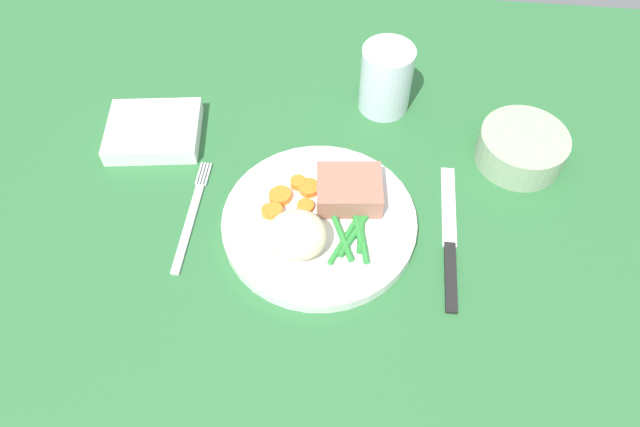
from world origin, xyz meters
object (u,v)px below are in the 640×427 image
(salad_bowl, at_px, (522,146))
(napkin, at_px, (154,131))
(meat_portion, at_px, (349,188))
(dinner_plate, at_px, (320,222))
(water_glass, at_px, (385,83))
(fork, at_px, (192,216))
(knife, at_px, (449,239))

(salad_bowl, bearing_deg, napkin, -178.61)
(meat_portion, xyz_separation_m, salad_bowl, (0.21, 0.10, -0.01))
(dinner_plate, relative_size, salad_bowl, 2.08)
(water_glass, relative_size, salad_bowl, 0.86)
(water_glass, xyz_separation_m, napkin, (-0.30, -0.09, -0.03))
(meat_portion, bearing_deg, fork, -168.27)
(dinner_plate, relative_size, water_glass, 2.43)
(water_glass, height_order, salad_bowl, water_glass)
(meat_portion, bearing_deg, salad_bowl, 24.33)
(knife, bearing_deg, napkin, 160.15)
(knife, relative_size, salad_bowl, 1.84)
(knife, bearing_deg, fork, 177.78)
(fork, relative_size, knife, 0.81)
(knife, bearing_deg, dinner_plate, 176.78)
(fork, bearing_deg, napkin, 125.98)
(meat_portion, distance_m, salad_bowl, 0.23)
(dinner_plate, distance_m, meat_portion, 0.05)
(dinner_plate, xyz_separation_m, salad_bowl, (0.25, 0.13, 0.02))
(fork, height_order, water_glass, water_glass)
(meat_portion, relative_size, water_glass, 0.81)
(knife, height_order, napkin, napkin)
(dinner_plate, bearing_deg, salad_bowl, 28.51)
(dinner_plate, relative_size, fork, 1.39)
(dinner_plate, distance_m, salad_bowl, 0.28)
(meat_portion, xyz_separation_m, knife, (0.12, -0.04, -0.03))
(salad_bowl, distance_m, napkin, 0.48)
(dinner_plate, bearing_deg, knife, -1.06)
(meat_portion, height_order, napkin, meat_portion)
(dinner_plate, bearing_deg, fork, -179.06)
(dinner_plate, height_order, meat_portion, meat_portion)
(dinner_plate, xyz_separation_m, water_glass, (0.07, 0.22, 0.03))
(fork, bearing_deg, knife, 3.33)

